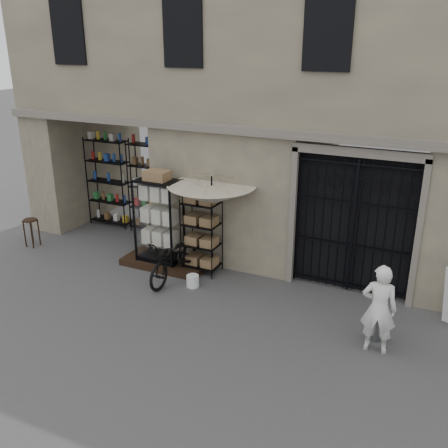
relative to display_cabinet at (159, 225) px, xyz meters
The scene contains 14 objects.
ground 3.11m from the display_cabinet, 31.42° to the right, with size 80.00×80.00×0.00m, color #232326.
main_building 4.95m from the display_cabinet, 44.48° to the left, with size 14.00×4.00×9.00m, color gray.
shop_recess 2.41m from the display_cabinet, 147.52° to the left, with size 3.00×1.70×3.00m, color black.
shop_shelving 2.71m from the display_cabinet, 139.10° to the left, with size 2.70×0.50×2.50m, color black.
iron_gate 4.35m from the display_cabinet, ahead, with size 2.50×0.21×3.00m.
step_platform 0.95m from the display_cabinet, ahead, with size 2.00×0.90×0.15m, color black.
display_cabinet is the anchor object (origin of this frame).
wire_rack 1.06m from the display_cabinet, ahead, with size 0.78×0.57×1.76m.
market_umbrella 1.61m from the display_cabinet, ahead, with size 2.19×2.21×2.74m.
white_bucket 1.62m from the display_cabinet, 27.89° to the right, with size 0.27×0.27×0.26m, color silver.
bicycle 1.31m from the display_cabinet, 35.65° to the right, with size 0.65×0.98×1.87m, color black.
wooden_stool 3.68m from the display_cabinet, behind, with size 0.36×0.36×0.73m.
steel_bollard 5.26m from the display_cabinet, 11.76° to the right, with size 0.17×0.17×0.91m, color slate.
shopkeeper 5.42m from the display_cabinet, 14.85° to the right, with size 0.58×1.60×0.38m, color silver.
Camera 1 is at (3.39, -7.53, 5.04)m, focal length 40.00 mm.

